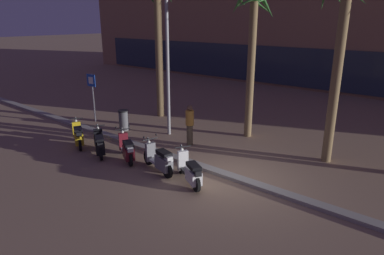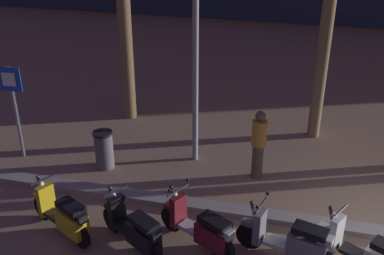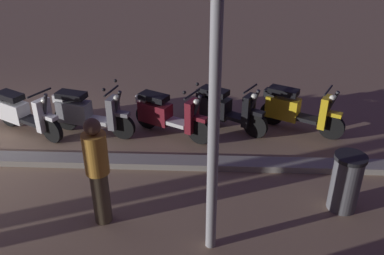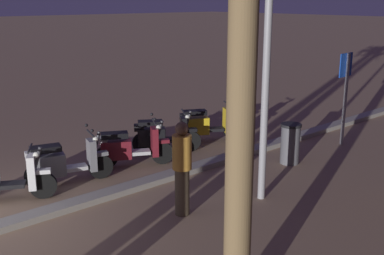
{
  "view_description": "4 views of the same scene",
  "coord_description": "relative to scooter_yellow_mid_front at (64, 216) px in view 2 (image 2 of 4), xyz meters",
  "views": [
    {
      "loc": [
        5.56,
        -8.55,
        4.98
      ],
      "look_at": [
        -2.21,
        0.82,
        1.11
      ],
      "focal_mm": 32.15,
      "sensor_mm": 36.0,
      "label": 1
    },
    {
      "loc": [
        -2.17,
        -7.98,
        6.09
      ],
      "look_at": [
        -4.57,
        1.57,
        1.15
      ],
      "focal_mm": 44.5,
      "sensor_mm": 36.0,
      "label": 2
    },
    {
      "loc": [
        -4.55,
        6.37,
        4.11
      ],
      "look_at": [
        -4.3,
        0.53,
        1.01
      ],
      "focal_mm": 38.19,
      "sensor_mm": 36.0,
      "label": 3
    },
    {
      "loc": [
        1.96,
        7.62,
        3.72
      ],
      "look_at": [
        -4.32,
        0.42,
        1.12
      ],
      "focal_mm": 44.37,
      "sensor_mm": 36.0,
      "label": 4
    }
  ],
  "objects": [
    {
      "name": "scooter_yellow_mid_front",
      "position": [
        0.0,
        0.0,
        0.0
      ],
      "size": [
        1.62,
        0.97,
        1.04
      ],
      "color": "black",
      "rests_on": "ground"
    },
    {
      "name": "crossing_sign",
      "position": [
        -2.53,
        2.56,
        1.04
      ],
      "size": [
        0.6,
        0.13,
        2.4
      ],
      "color": "#939399",
      "rests_on": "ground"
    },
    {
      "name": "scooter_black_last_in_row",
      "position": [
        1.46,
        -0.03,
        -0.02
      ],
      "size": [
        1.51,
        1.02,
        1.04
      ],
      "color": "black",
      "rests_on": "ground"
    },
    {
      "name": "litter_bin",
      "position": [
        -0.29,
        2.59,
        0.02
      ],
      "size": [
        0.48,
        0.48,
        0.95
      ],
      "color": "#56565B",
      "rests_on": "ground"
    },
    {
      "name": "scooter_maroon_mid_rear",
      "position": [
        2.66,
        0.3,
        -0.02
      ],
      "size": [
        1.64,
        0.98,
        1.17
      ],
      "color": "black",
      "rests_on": "ground"
    },
    {
      "name": "pedestrian_by_palm_tree",
      "position": [
        3.35,
        3.03,
        0.44
      ],
      "size": [
        0.34,
        0.34,
        1.7
      ],
      "color": "brown",
      "rests_on": "ground"
    },
    {
      "name": "scooter_white_tail_end",
      "position": [
        5.63,
        0.33,
        -0.02
      ],
      "size": [
        1.68,
        1.02,
        1.04
      ],
      "color": "black",
      "rests_on": "ground"
    },
    {
      "name": "street_lamp",
      "position": [
        1.75,
        3.49,
        3.48
      ],
      "size": [
        0.36,
        0.36,
        6.43
      ],
      "color": "#939399",
      "rests_on": "ground"
    },
    {
      "name": "scooter_grey_mid_centre",
      "position": [
        4.3,
        0.32,
        0.0
      ],
      "size": [
        1.79,
        0.76,
        1.17
      ],
      "color": "black",
      "rests_on": "ground"
    }
  ]
}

